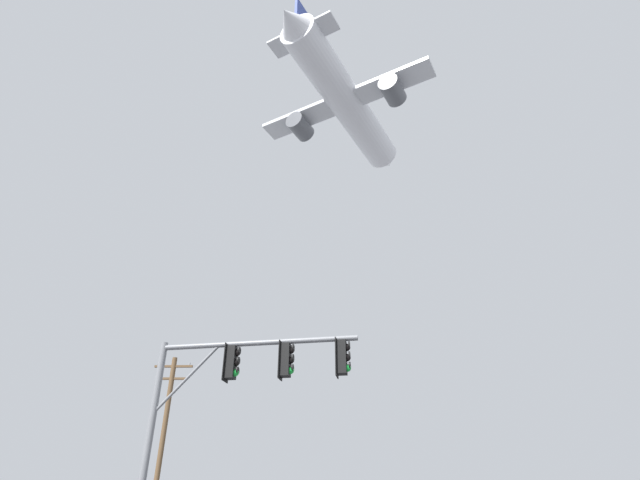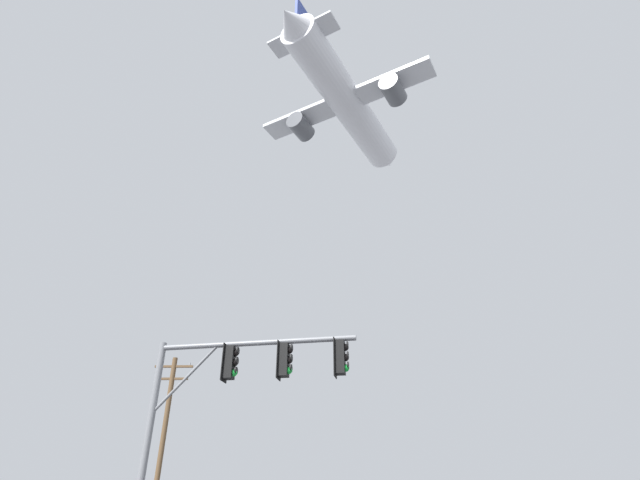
# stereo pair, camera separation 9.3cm
# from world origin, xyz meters

# --- Properties ---
(signal_pole_near) EXTENTS (5.74, 1.16, 5.61)m
(signal_pole_near) POSITION_xyz_m (-2.30, 7.72, 4.36)
(signal_pole_near) COLOR slate
(signal_pole_near) RESTS_ON ground
(utility_pole) EXTENTS (2.20, 0.28, 8.90)m
(utility_pole) POSITION_xyz_m (-8.59, 21.82, 4.74)
(utility_pole) COLOR brown
(utility_pole) RESTS_ON ground
(airplane) EXTENTS (20.55, 26.61, 7.77)m
(airplane) POSITION_xyz_m (2.97, 36.47, 44.13)
(airplane) COLOR white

